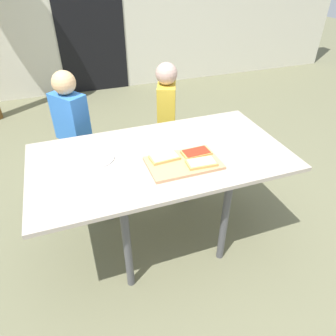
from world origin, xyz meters
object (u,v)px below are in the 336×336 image
cutting_board (183,163)px  pizza_slice_near_right (201,163)px  pizza_slice_far_left (165,157)px  child_left (74,132)px  child_right (167,115)px  dining_table (161,164)px  pizza_slice_far_right (196,153)px  plate_white_left (96,158)px

cutting_board → pizza_slice_near_right: bearing=-34.1°
pizza_slice_far_left → cutting_board: bearing=-35.1°
pizza_slice_near_right → child_left: bearing=127.4°
pizza_slice_far_left → child_right: child_right is taller
cutting_board → pizza_slice_near_right: (0.08, -0.06, 0.02)m
pizza_slice_near_right → child_right: size_ratio=0.17×
dining_table → pizza_slice_far_right: size_ratio=8.94×
plate_white_left → child_left: child_left is taller
pizza_slice_far_right → child_right: 0.83m
pizza_slice_far_right → child_right: (0.11, 0.82, -0.14)m
dining_table → plate_white_left: size_ratio=7.33×
pizza_slice_near_right → child_left: 1.04m
pizza_slice_far_right → pizza_slice_far_left: bearing=175.5°
dining_table → pizza_slice_far_right: pizza_slice_far_right is taller
dining_table → plate_white_left: plate_white_left is taller
dining_table → child_right: child_right is taller
cutting_board → pizza_slice_far_left: pizza_slice_far_left is taller
cutting_board → pizza_slice_near_right: pizza_slice_near_right is taller
dining_table → child_left: (-0.45, 0.63, -0.02)m
child_right → pizza_slice_far_left: bearing=-110.3°
dining_table → pizza_slice_near_right: pizza_slice_near_right is taller
pizza_slice_near_right → child_right: 0.94m
pizza_slice_far_left → dining_table: bearing=90.1°
dining_table → child_right: size_ratio=1.52×
plate_white_left → child_right: child_right is taller
dining_table → child_right: (0.30, 0.73, -0.05)m
cutting_board → child_left: 0.95m
cutting_board → plate_white_left: size_ratio=1.97×
plate_white_left → child_left: size_ratio=0.20×
dining_table → pizza_slice_far_right: (0.19, -0.08, 0.09)m
dining_table → pizza_slice_far_right: 0.23m
pizza_slice_far_right → cutting_board: bearing=-154.0°
child_left → child_right: (0.75, 0.10, -0.03)m
cutting_board → child_right: 0.90m
pizza_slice_near_right → pizza_slice_far_right: 0.11m
pizza_slice_near_right → cutting_board: bearing=145.9°
dining_table → pizza_slice_far_left: 0.11m
child_left → child_right: child_left is taller
dining_table → plate_white_left: bearing=166.6°
dining_table → pizza_slice_far_left: bearing=-89.9°
pizza_slice_near_right → pizza_slice_far_left: size_ratio=1.00×
pizza_slice_far_right → child_right: child_right is taller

